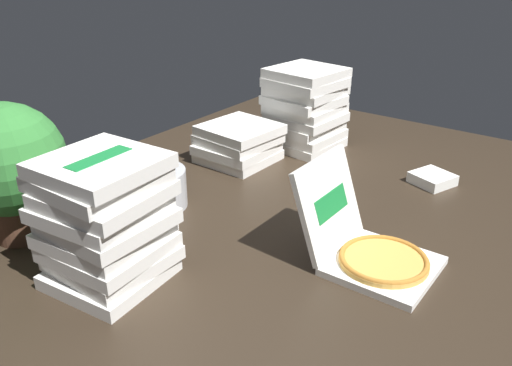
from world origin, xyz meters
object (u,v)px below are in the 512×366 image
at_px(pizza_stack_center_far, 305,108).
at_px(potted_plant, 8,164).
at_px(open_pizza_box, 368,246).
at_px(pizza_stack_right_far, 238,143).
at_px(ice_bucket, 154,188).
at_px(napkin_pile, 432,179).
at_px(water_bottle_1, 113,174).
at_px(water_bottle_0, 132,215).
at_px(pizza_stack_right_mid, 106,221).
at_px(water_bottle_2, 98,197).

height_order(pizza_stack_center_far, potted_plant, potted_plant).
xyz_separation_m(open_pizza_box, pizza_stack_right_far, (0.51, 1.00, 0.03)).
bearing_deg(ice_bucket, open_pizza_box, -82.04).
relative_size(pizza_stack_center_far, napkin_pile, 2.60).
height_order(open_pizza_box, water_bottle_1, open_pizza_box).
distance_m(pizza_stack_center_far, napkin_pile, 0.81).
height_order(ice_bucket, water_bottle_0, water_bottle_0).
bearing_deg(pizza_stack_right_mid, open_pizza_box, -48.44).
bearing_deg(water_bottle_2, open_pizza_box, -72.24).
bearing_deg(potted_plant, open_pizza_box, -61.87).
xyz_separation_m(pizza_stack_right_mid, ice_bucket, (0.48, 0.28, -0.14)).
relative_size(water_bottle_1, napkin_pile, 1.15).
xyz_separation_m(water_bottle_2, potted_plant, (-0.30, 0.12, 0.23)).
relative_size(pizza_stack_right_mid, water_bottle_1, 2.28).
xyz_separation_m(pizza_stack_right_mid, napkin_pile, (1.45, -0.65, -0.20)).
relative_size(pizza_stack_right_mid, ice_bucket, 1.60).
xyz_separation_m(water_bottle_1, water_bottle_2, (-0.20, -0.14, 0.00)).
distance_m(pizza_stack_right_far, pizza_stack_right_mid, 1.17).
distance_m(open_pizza_box, water_bottle_1, 1.24).
bearing_deg(potted_plant, pizza_stack_right_far, -10.27).
relative_size(pizza_stack_center_far, pizza_stack_right_mid, 0.99).
bearing_deg(water_bottle_0, pizza_stack_right_far, 9.65).
height_order(water_bottle_0, napkin_pile, water_bottle_0).
bearing_deg(water_bottle_2, pizza_stack_right_mid, -123.44).
bearing_deg(water_bottle_2, pizza_stack_right_far, -6.22).
xyz_separation_m(water_bottle_0, water_bottle_1, (0.23, 0.38, 0.00)).
bearing_deg(pizza_stack_right_mid, ice_bucket, 30.41).
bearing_deg(ice_bucket, pizza_stack_center_far, -7.83).
distance_m(open_pizza_box, ice_bucket, 0.98).
bearing_deg(napkin_pile, pizza_stack_right_far, 109.21).
height_order(pizza_stack_right_mid, potted_plant, potted_plant).
bearing_deg(pizza_stack_center_far, napkin_pile, -94.87).
bearing_deg(potted_plant, pizza_stack_center_far, -13.70).
height_order(water_bottle_1, water_bottle_2, same).
bearing_deg(pizza_stack_center_far, water_bottle_1, 159.10).
distance_m(water_bottle_0, water_bottle_1, 0.45).
bearing_deg(open_pizza_box, pizza_stack_right_mid, 131.56).
height_order(pizza_stack_center_far, pizza_stack_right_far, pizza_stack_center_far).
distance_m(pizza_stack_right_far, potted_plant, 1.19).
bearing_deg(open_pizza_box, pizza_stack_right_far, 63.17).
bearing_deg(pizza_stack_center_far, pizza_stack_right_far, 157.00).
relative_size(water_bottle_0, water_bottle_2, 1.00).
bearing_deg(water_bottle_2, potted_plant, 158.71).
bearing_deg(open_pizza_box, pizza_stack_center_far, 42.56).
distance_m(pizza_stack_right_far, water_bottle_1, 0.70).
relative_size(pizza_stack_center_far, water_bottle_2, 2.27).
bearing_deg(pizza_stack_right_far, water_bottle_1, 160.41).
xyz_separation_m(open_pizza_box, pizza_stack_center_far, (0.91, 0.83, 0.15)).
bearing_deg(water_bottle_2, pizza_stack_center_far, -11.82).
distance_m(ice_bucket, water_bottle_2, 0.25).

